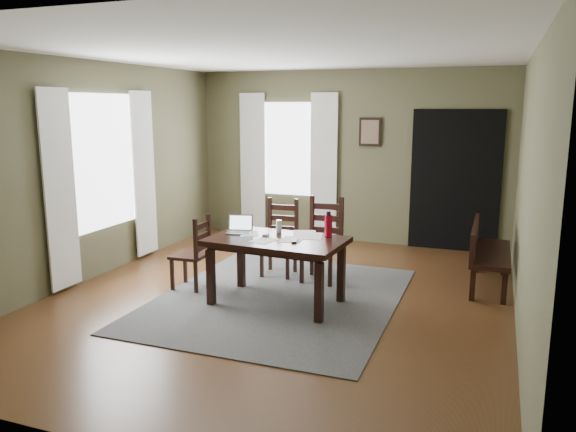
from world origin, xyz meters
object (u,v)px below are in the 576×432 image
at_px(bench, 485,249).
at_px(water_bottle, 328,225).
at_px(chair_back_left, 280,238).
at_px(chair_back_right, 323,241).
at_px(chair_end, 193,254).
at_px(dining_table, 276,247).
at_px(laptop, 240,228).

bearing_deg(bench, water_bottle, 126.38).
distance_m(chair_back_left, chair_back_right, 0.59).
bearing_deg(chair_back_left, bench, 5.40).
bearing_deg(chair_end, dining_table, 81.53).
relative_size(chair_end, bench, 0.64).
xyz_separation_m(chair_back_left, chair_back_right, (0.59, -0.05, 0.03)).
relative_size(laptop, water_bottle, 1.16).
xyz_separation_m(chair_end, chair_back_left, (0.74, 0.91, 0.04)).
bearing_deg(chair_back_left, dining_table, -74.36).
bearing_deg(chair_end, bench, 110.42).
relative_size(chair_back_left, bench, 0.71).
relative_size(dining_table, chair_back_left, 1.56).
bearing_deg(water_bottle, dining_table, -152.61).
relative_size(dining_table, bench, 1.10).
distance_m(chair_back_right, laptop, 1.15).
height_order(chair_back_left, laptop, chair_back_left).
xyz_separation_m(chair_end, water_bottle, (1.62, 0.13, 0.44)).
distance_m(chair_end, bench, 3.48).
height_order(chair_back_left, bench, chair_back_left).
xyz_separation_m(bench, water_bottle, (-1.61, -1.19, 0.41)).
height_order(laptop, water_bottle, water_bottle).
bearing_deg(laptop, chair_end, 166.13).
relative_size(chair_end, laptop, 2.65).
relative_size(dining_table, laptop, 4.55).
distance_m(dining_table, chair_back_left, 1.12).
distance_m(dining_table, water_bottle, 0.61).
xyz_separation_m(dining_table, water_bottle, (0.50, 0.26, 0.22)).
bearing_deg(laptop, dining_table, -29.69).
height_order(dining_table, chair_back_left, chair_back_left).
distance_m(laptop, water_bottle, 1.02).
height_order(dining_table, water_bottle, water_bottle).
height_order(chair_end, bench, chair_end).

